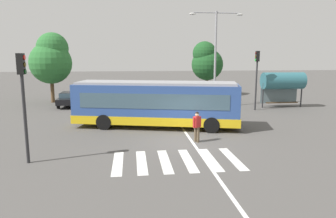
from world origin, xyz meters
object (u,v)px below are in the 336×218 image
Objects in this scene: city_transit_bus at (156,104)px; background_tree_right at (206,61)px; twin_arm_street_lamp at (215,48)px; background_tree_left at (51,59)px; pedestrian_crossing_street at (197,125)px; parked_car_white at (181,96)px; traffic_light_near_corner at (23,91)px; traffic_light_far_corner at (257,71)px; parked_car_champagne at (126,96)px; parked_car_red at (155,96)px; parked_car_charcoal at (98,97)px; parked_car_black at (70,98)px; parked_car_blue at (207,95)px; bus_stop_shelter at (283,81)px.

city_transit_bus is 1.77× the size of background_tree_right.
background_tree_left is (-15.66, 4.76, -0.96)m from twin_arm_street_lamp.
pedestrian_crossing_street is 0.24× the size of background_tree_left.
background_tree_right is (3.99, 6.16, 3.32)m from parked_car_white.
traffic_light_far_corner is (15.55, 12.03, 0.18)m from traffic_light_near_corner.
background_tree_right is (7.33, 16.14, 2.50)m from city_transit_bus.
city_transit_bus is 1.61× the size of background_tree_left.
parked_car_champagne is (-4.10, 14.31, -0.20)m from pedestrian_crossing_street.
city_transit_bus is 9.17m from traffic_light_near_corner.
traffic_light_near_corner is 18.88m from twin_arm_street_lamp.
twin_arm_street_lamp is at bearing 70.42° from pedestrian_crossing_street.
parked_car_red is 2.69m from parked_car_white.
background_tree_right is at bearing 81.54° from twin_arm_street_lamp.
city_transit_bus is 11.13m from parked_car_charcoal.
parked_car_black is at bearing -156.74° from background_tree_right.
twin_arm_street_lamp is 8.68m from background_tree_right.
pedestrian_crossing_street is 14.75m from parked_car_blue.
parked_car_white is (5.50, -0.37, 0.00)m from parked_car_champagne.
parked_car_champagne is 8.21m from parked_car_blue.
pedestrian_crossing_street is at bearing -63.97° from city_transit_bus.
traffic_light_far_corner is at bearing -36.69° from parked_car_white.
parked_car_white is 1.16× the size of bus_stop_shelter.
parked_car_white is 0.93× the size of traffic_light_near_corner.
parked_car_black is 16.42m from background_tree_right.
pedestrian_crossing_street is 0.38× the size of parked_car_charcoal.
pedestrian_crossing_street is 0.38× the size of parked_car_black.
pedestrian_crossing_street is at bearing -95.74° from parked_car_white.
bus_stop_shelter is 22.69m from background_tree_left.
city_transit_bus is 6.61× the size of pedestrian_crossing_street.
parked_car_champagne is 1.00× the size of parked_car_blue.
city_transit_bus is 12.33m from parked_car_black.
twin_arm_street_lamp reaches higher than traffic_light_near_corner.
parked_car_charcoal is 1.01× the size of parked_car_blue.
city_transit_bus is 2.51× the size of parked_car_charcoal.
parked_car_champagne is at bearing 165.80° from bus_stop_shelter.
twin_arm_street_lamp is at bearing -89.59° from parked_car_blue.
parked_car_red is (2.83, -0.04, 0.00)m from parked_car_champagne.
traffic_light_near_corner is 19.66m from traffic_light_far_corner.
parked_car_red is at bearing 153.86° from twin_arm_street_lamp.
parked_car_black is at bearing -178.96° from parked_car_white.
parked_car_black is 14.45m from twin_arm_street_lamp.
background_tree_right is (13.64, 22.58, 0.83)m from traffic_light_near_corner.
parked_car_black is at bearing 94.00° from traffic_light_near_corner.
background_tree_left reaches higher than parked_car_black.
parked_car_black is (-9.38, 13.75, -0.20)m from pedestrian_crossing_street.
parked_car_red and parked_car_blue have the same top height.
background_tree_right reaches higher than traffic_light_far_corner.
pedestrian_crossing_street is 0.27× the size of background_tree_right.
traffic_light_near_corner is (-8.25, -2.48, 2.29)m from pedestrian_crossing_street.
traffic_light_far_corner is (7.30, 9.55, 2.47)m from pedestrian_crossing_street.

